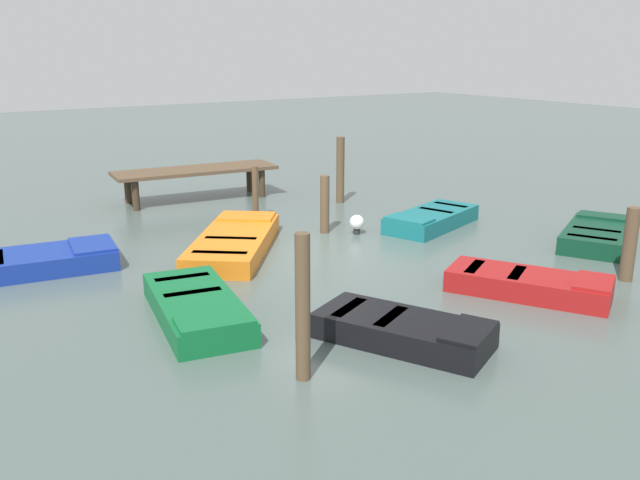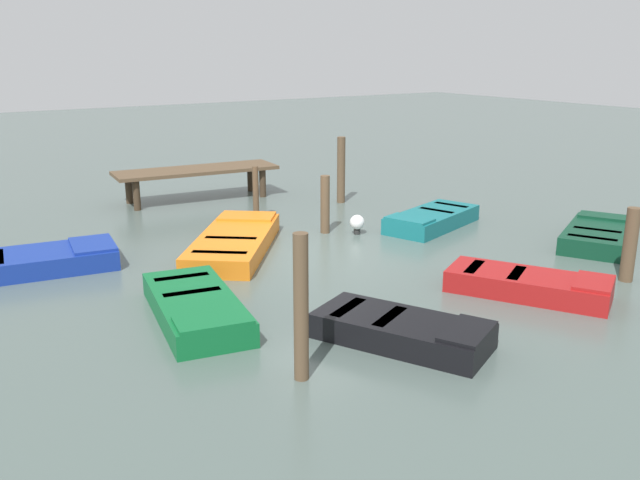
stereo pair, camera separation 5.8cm
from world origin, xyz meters
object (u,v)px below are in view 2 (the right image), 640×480
at_px(mooring_piling_center, 630,245).
at_px(mooring_piling_near_left, 325,204).
at_px(dock_segment, 196,173).
at_px(mooring_piling_near_right, 256,193).
at_px(mooring_piling_far_right, 301,308).
at_px(rowboat_red, 529,284).
at_px(rowboat_dark_green, 598,235).
at_px(rowboat_black, 403,330).
at_px(rowboat_orange, 234,242).
at_px(rowboat_blue, 17,263).
at_px(rowboat_teal, 432,219).
at_px(rowboat_green, 196,307).
at_px(mooring_piling_mid_left, 341,170).
at_px(marker_buoy, 357,223).

xyz_separation_m(mooring_piling_center, mooring_piling_near_left, (-2.99, 6.19, -0.02)).
xyz_separation_m(dock_segment, mooring_piling_center, (4.16, -11.35, -0.09)).
bearing_deg(mooring_piling_near_right, mooring_piling_far_right, -113.81).
distance_m(rowboat_red, rowboat_dark_green, 4.26).
bearing_deg(rowboat_black, rowboat_red, 70.14).
xyz_separation_m(rowboat_orange, mooring_piling_near_left, (2.56, 0.18, 0.50)).
relative_size(rowboat_blue, rowboat_dark_green, 1.33).
bearing_deg(rowboat_teal, rowboat_orange, -28.11).
height_order(dock_segment, rowboat_black, dock_segment).
xyz_separation_m(rowboat_teal, mooring_piling_far_right, (-7.02, -5.16, 0.83)).
distance_m(rowboat_orange, rowboat_blue, 4.48).
distance_m(rowboat_green, rowboat_dark_green, 9.65).
bearing_deg(dock_segment, mooring_piling_near_left, -71.75).
xyz_separation_m(dock_segment, mooring_piling_near_right, (0.34, -3.12, -0.10)).
distance_m(mooring_piling_center, mooring_piling_far_right, 7.47).
relative_size(rowboat_red, mooring_piling_mid_left, 1.59).
height_order(rowboat_orange, rowboat_blue, same).
bearing_deg(mooring_piling_near_left, rowboat_green, -144.82).
distance_m(rowboat_green, mooring_piling_far_right, 2.93).
relative_size(rowboat_black, mooring_piling_mid_left, 1.52).
height_order(rowboat_teal, rowboat_black, same).
height_order(rowboat_teal, rowboat_green, same).
height_order(rowboat_orange, mooring_piling_near_right, mooring_piling_near_right).
height_order(rowboat_blue, mooring_piling_near_right, mooring_piling_near_right).
height_order(dock_segment, rowboat_teal, dock_segment).
bearing_deg(rowboat_dark_green, rowboat_orange, 123.06).
height_order(rowboat_orange, rowboat_black, same).
height_order(rowboat_green, marker_buoy, marker_buoy).
relative_size(rowboat_blue, mooring_piling_near_right, 2.82).
xyz_separation_m(rowboat_teal, mooring_piling_near_right, (-3.39, 3.07, 0.50)).
relative_size(rowboat_green, mooring_piling_mid_left, 1.70).
distance_m(mooring_piling_mid_left, mooring_piling_far_right, 11.03).
height_order(rowboat_black, mooring_piling_mid_left, mooring_piling_mid_left).
distance_m(rowboat_teal, rowboat_green, 7.78).
bearing_deg(mooring_piling_near_left, rowboat_dark_green, -41.87).
relative_size(dock_segment, rowboat_orange, 1.22).
bearing_deg(rowboat_teal, rowboat_green, -0.85).
relative_size(rowboat_red, marker_buoy, 6.38).
height_order(rowboat_green, mooring_piling_mid_left, mooring_piling_mid_left).
bearing_deg(rowboat_black, rowboat_green, -165.04).
relative_size(rowboat_green, mooring_piling_near_right, 2.27).
bearing_deg(rowboat_blue, mooring_piling_mid_left, 18.62).
bearing_deg(dock_segment, marker_buoy, -67.45).
distance_m(rowboat_dark_green, mooring_piling_near_right, 8.46).
bearing_deg(rowboat_teal, mooring_piling_center, 76.16).
relative_size(rowboat_red, rowboat_green, 0.94).
height_order(dock_segment, mooring_piling_mid_left, mooring_piling_mid_left).
xyz_separation_m(rowboat_green, rowboat_blue, (-2.09, 4.19, -0.00)).
bearing_deg(mooring_piling_far_right, marker_buoy, 48.25).
relative_size(rowboat_red, rowboat_black, 1.05).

